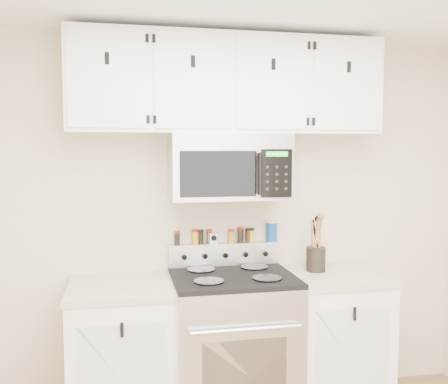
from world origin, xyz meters
name	(u,v)px	position (x,y,z in m)	size (l,w,h in m)	color
back_wall	(223,221)	(0.00, 1.75, 1.25)	(3.50, 0.01, 2.50)	#C6B995
range	(233,346)	(0.00, 1.43, 0.49)	(0.76, 0.65, 1.10)	#B7B7BA
base_cabinet_left	(123,357)	(-0.69, 1.45, 0.46)	(0.64, 0.62, 0.92)	white
base_cabinet_right	(332,340)	(0.69, 1.45, 0.46)	(0.64, 0.62, 0.92)	white
microwave	(229,166)	(0.00, 1.55, 1.63)	(0.76, 0.44, 0.42)	#9E9EA3
upper_cabinets	(228,85)	(0.00, 1.58, 2.15)	(2.00, 0.35, 0.62)	white
utensil_crock	(316,257)	(0.59, 1.53, 1.02)	(0.13, 0.13, 0.38)	black
kitchen_timer	(213,238)	(-0.07, 1.71, 1.14)	(0.06, 0.05, 0.07)	white
salt_canister	(272,231)	(0.34, 1.71, 1.17)	(0.08, 0.08, 0.14)	#16439A
spice_jar_0	(177,238)	(-0.32, 1.71, 1.15)	(0.04, 0.04, 0.09)	black
spice_jar_1	(195,237)	(-0.20, 1.71, 1.15)	(0.05, 0.05, 0.10)	orange
spice_jar_2	(201,237)	(-0.16, 1.71, 1.15)	(0.04, 0.04, 0.10)	black
spice_jar_3	(209,236)	(-0.10, 1.71, 1.15)	(0.04, 0.04, 0.10)	#39230D
spice_jar_4	(231,236)	(0.05, 1.71, 1.15)	(0.04, 0.04, 0.09)	#C88B17
spice_jar_5	(240,235)	(0.12, 1.71, 1.15)	(0.04, 0.04, 0.10)	black
spice_jar_6	(248,235)	(0.17, 1.71, 1.15)	(0.04, 0.04, 0.10)	#3A1D0D
spice_jar_7	(251,235)	(0.19, 1.71, 1.15)	(0.04, 0.04, 0.10)	gold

